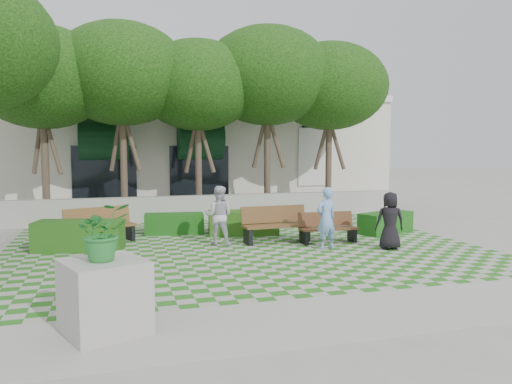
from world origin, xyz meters
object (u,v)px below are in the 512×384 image
object	(u,v)px
person_white	(219,215)
hedge_west	(79,236)
bench_east	(328,228)
person_dark	(390,221)
hedge_east	(386,223)
hedge_midleft	(174,224)
bench_mid	(276,225)
hedge_midright	(243,223)
planter_front	(104,281)
person_blue	(326,218)
bench_west	(100,226)

from	to	relation	value
person_white	hedge_west	bearing A→B (deg)	17.43
bench_east	person_dark	size ratio (longest dim) A/B	1.08
hedge_east	hedge_midleft	xyz separation A→B (m)	(-6.23, 1.74, -0.01)
bench_mid	hedge_west	xyz separation A→B (m)	(-5.17, 0.36, -0.10)
bench_east	hedge_west	size ratio (longest dim) A/B	0.74
hedge_east	hedge_west	xyz separation A→B (m)	(-8.88, -0.07, 0.06)
bench_east	person_white	bearing A→B (deg)	171.09
hedge_midright	hedge_midleft	xyz separation A→B (m)	(-1.97, 0.77, -0.05)
bench_east	person_dark	world-z (taller)	person_dark
hedge_midleft	planter_front	xyz separation A→B (m)	(-2.00, -7.95, 0.44)
hedge_east	person_blue	distance (m)	3.32
person_blue	person_white	xyz separation A→B (m)	(-2.52, 1.37, -0.01)
person_dark	hedge_midright	bearing A→B (deg)	-30.27
bench_east	person_dark	bearing A→B (deg)	-46.55
hedge_west	person_white	bearing A→B (deg)	-4.76
bench_mid	bench_west	size ratio (longest dim) A/B	0.98
hedge_midright	hedge_midleft	bearing A→B (deg)	158.59
hedge_east	bench_west	bearing A→B (deg)	174.55
hedge_midleft	bench_mid	bearing A→B (deg)	-40.75
bench_west	hedge_midleft	xyz separation A→B (m)	(2.15, 0.95, -0.16)
hedge_midleft	person_blue	world-z (taller)	person_blue
hedge_midleft	hedge_west	xyz separation A→B (m)	(-2.65, -1.81, 0.07)
bench_west	hedge_east	xyz separation A→B (m)	(8.38, -0.80, -0.15)
bench_mid	planter_front	xyz separation A→B (m)	(-4.53, -5.78, 0.27)
hedge_midright	planter_front	xyz separation A→B (m)	(-3.97, -7.18, 0.39)
person_blue	person_dark	bearing A→B (deg)	150.25
hedge_east	hedge_midleft	bearing A→B (deg)	164.36
bench_west	hedge_midleft	distance (m)	2.35
planter_front	bench_west	bearing A→B (deg)	91.18
hedge_west	person_dark	size ratio (longest dim) A/B	1.46
bench_east	person_blue	size ratio (longest dim) A/B	1.00
bench_east	bench_mid	xyz separation A→B (m)	(-1.34, 0.49, 0.08)
bench_east	planter_front	bearing A→B (deg)	-136.17
hedge_midleft	planter_front	distance (m)	8.21
hedge_midleft	hedge_west	distance (m)	3.21
bench_east	person_dark	xyz separation A→B (m)	(1.15, -1.29, 0.34)
planter_front	person_white	bearing A→B (deg)	63.44
bench_mid	hedge_midleft	distance (m)	3.34
bench_west	person_dark	world-z (taller)	person_dark
bench_east	hedge_west	distance (m)	6.56
hedge_west	person_dark	xyz separation A→B (m)	(7.65, -2.14, 0.36)
hedge_midleft	person_dark	distance (m)	6.39
bench_east	person_blue	bearing A→B (deg)	-115.49
bench_east	person_white	size ratio (longest dim) A/B	1.01
hedge_west	planter_front	size ratio (longest dim) A/B	1.17
hedge_east	planter_front	bearing A→B (deg)	-142.99
person_blue	person_white	distance (m)	2.87
hedge_midright	hedge_midleft	size ratio (longest dim) A/B	1.17
bench_mid	bench_west	distance (m)	4.83
hedge_midright	person_white	distance (m)	1.75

